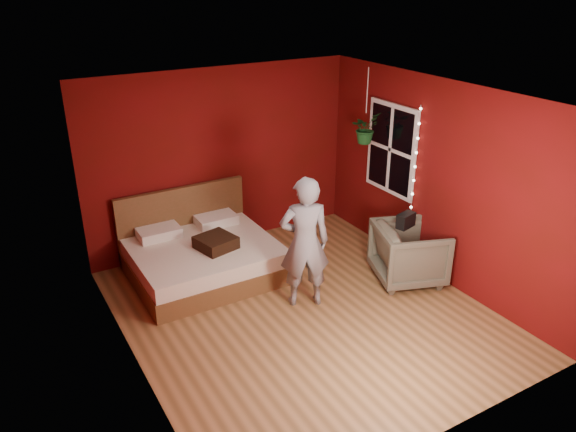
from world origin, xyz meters
name	(u,v)px	position (x,y,z in m)	size (l,w,h in m)	color
floor	(304,312)	(0.00, 0.00, 0.00)	(4.50, 4.50, 0.00)	#98683D
room_walls	(305,182)	(0.00, 0.00, 1.68)	(4.04, 4.54, 2.62)	#640A0D
window	(391,149)	(1.97, 0.90, 1.50)	(0.05, 0.97, 1.27)	white
fairy_lights	(416,160)	(1.94, 0.37, 1.50)	(0.04, 0.04, 1.45)	silver
bed	(202,256)	(-0.68, 1.50, 0.27)	(1.86, 1.58, 1.02)	brown
person	(305,243)	(0.12, 0.19, 0.83)	(0.60, 0.40, 1.65)	gray
armchair	(409,253)	(1.60, -0.03, 0.39)	(0.83, 0.86, 0.78)	#5C5B49
handbag	(406,220)	(1.51, 0.00, 0.87)	(0.26, 0.13, 0.19)	black
throw_pillow	(216,242)	(-0.57, 1.25, 0.54)	(0.45, 0.45, 0.16)	black
hanging_plant	(365,128)	(1.69, 1.16, 1.78)	(0.47, 0.43, 1.04)	silver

